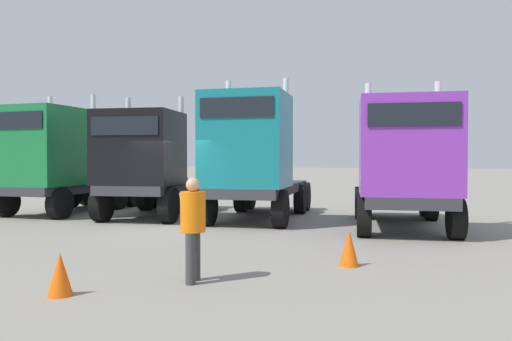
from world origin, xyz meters
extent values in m
plane|color=gray|center=(0.00, 0.00, 0.00)|extent=(200.00, 200.00, 0.00)
cube|color=#333338|center=(-5.60, 2.82, 0.91)|extent=(2.56, 5.79, 0.30)
cube|color=#197238|center=(-5.50, 1.29, 2.39)|extent=(2.56, 2.74, 2.67)
cube|color=black|center=(-5.42, -0.03, 3.20)|extent=(2.10, 0.18, 0.55)
cylinder|color=silver|center=(-4.65, 2.79, 2.69)|extent=(0.19, 0.19, 3.27)
cylinder|color=silver|center=(-6.54, 2.67, 2.69)|extent=(0.19, 0.19, 3.27)
cylinder|color=#333338|center=(-5.68, 4.06, 1.12)|extent=(1.17, 1.17, 0.12)
cylinder|color=black|center=(-4.37, 0.76, 0.51)|extent=(0.42, 1.03, 1.01)
cylinder|color=black|center=(-6.56, 0.62, 0.51)|extent=(0.42, 1.03, 1.01)
cylinder|color=black|center=(-4.58, 4.12, 0.51)|extent=(0.42, 1.03, 1.01)
cylinder|color=black|center=(-6.78, 3.97, 0.51)|extent=(0.42, 1.03, 1.01)
cylinder|color=black|center=(-4.66, 5.21, 0.51)|extent=(0.42, 1.03, 1.01)
cylinder|color=black|center=(-6.85, 5.07, 0.51)|extent=(0.42, 1.03, 1.01)
cube|color=#333338|center=(-1.98, 3.07, 1.01)|extent=(3.28, 6.12, 0.30)
cube|color=black|center=(-1.64, 1.30, 2.32)|extent=(2.78, 2.62, 2.31)
cube|color=black|center=(-1.42, 0.20, 2.95)|extent=(2.07, 0.44, 0.55)
cylinder|color=silver|center=(-0.94, 2.71, 2.62)|extent=(0.21, 0.21, 2.91)
cylinder|color=silver|center=(-2.81, 2.35, 2.62)|extent=(0.21, 0.21, 2.91)
cylinder|color=#333338|center=(-2.23, 4.32, 1.22)|extent=(1.29, 1.29, 0.12)
cylinder|color=black|center=(-0.48, 1.12, 0.56)|extent=(0.56, 1.16, 1.11)
cylinder|color=black|center=(-2.64, 0.70, 0.56)|extent=(0.56, 1.16, 1.11)
cylinder|color=black|center=(-1.15, 4.56, 0.56)|extent=(0.56, 1.16, 1.11)
cylinder|color=black|center=(-3.31, 4.14, 0.56)|extent=(0.56, 1.16, 1.11)
cylinder|color=black|center=(-1.36, 5.64, 0.56)|extent=(0.56, 1.16, 1.11)
cylinder|color=black|center=(-3.52, 5.22, 0.56)|extent=(0.56, 1.16, 1.11)
cube|color=#333338|center=(1.62, 3.59, 0.98)|extent=(3.01, 6.43, 0.30)
cube|color=#14727A|center=(1.88, 1.65, 2.52)|extent=(2.68, 2.57, 2.78)
cube|color=black|center=(2.04, 0.50, 3.39)|extent=(2.09, 0.32, 0.55)
cylinder|color=silver|center=(2.65, 3.05, 2.82)|extent=(0.20, 0.20, 3.38)
cylinder|color=silver|center=(0.77, 2.79, 2.82)|extent=(0.20, 0.20, 3.38)
cylinder|color=#333338|center=(1.44, 4.94, 1.19)|extent=(1.24, 1.24, 0.12)
cylinder|color=black|center=(3.03, 1.37, 0.54)|extent=(0.49, 1.12, 1.08)
cylinder|color=black|center=(0.85, 1.07, 0.54)|extent=(0.49, 1.12, 1.08)
cylinder|color=black|center=(2.51, 5.22, 0.54)|extent=(0.49, 1.12, 1.08)
cylinder|color=black|center=(0.33, 4.92, 0.54)|extent=(0.49, 1.12, 1.08)
cylinder|color=black|center=(2.36, 6.31, 0.54)|extent=(0.49, 1.12, 1.08)
cylinder|color=black|center=(0.18, 6.01, 0.54)|extent=(0.49, 1.12, 1.08)
cube|color=#333338|center=(6.15, 3.14, 0.90)|extent=(3.29, 6.45, 0.30)
cube|color=purple|center=(6.50, 1.28, 2.29)|extent=(2.79, 2.77, 2.48)
cube|color=black|center=(6.72, 0.09, 3.00)|extent=(2.07, 0.42, 0.55)
cylinder|color=silver|center=(7.19, 2.77, 2.59)|extent=(0.21, 0.21, 3.08)
cylinder|color=silver|center=(5.32, 2.42, 2.59)|extent=(0.21, 0.21, 3.08)
cylinder|color=#333338|center=(5.91, 4.47, 1.11)|extent=(1.28, 1.28, 0.12)
cylinder|color=black|center=(7.67, 1.00, 0.50)|extent=(0.53, 1.05, 1.00)
cylinder|color=black|center=(5.51, 0.60, 0.50)|extent=(0.53, 1.05, 1.00)
cylinder|color=black|center=(6.96, 4.79, 0.50)|extent=(0.53, 1.05, 1.00)
cylinder|color=black|center=(4.80, 4.39, 0.50)|extent=(0.53, 1.05, 1.00)
cylinder|color=black|center=(6.76, 5.87, 0.50)|extent=(0.53, 1.05, 1.00)
cylinder|color=black|center=(4.60, 5.47, 0.50)|extent=(0.53, 1.05, 1.00)
cylinder|color=#3A3A3A|center=(3.68, -4.93, 0.40)|extent=(0.19, 0.19, 0.81)
cylinder|color=#3A3A3A|center=(3.74, -5.20, 0.40)|extent=(0.19, 0.19, 0.81)
cylinder|color=orange|center=(3.71, -5.07, 1.13)|extent=(0.48, 0.48, 0.64)
sphere|color=tan|center=(3.71, -5.07, 1.56)|extent=(0.22, 0.22, 0.22)
cone|color=#F2590C|center=(2.30, -6.45, 0.31)|extent=(0.36, 0.36, 0.63)
cone|color=#F2590C|center=(5.80, -2.98, 0.34)|extent=(0.36, 0.36, 0.68)
camera|label=1|loc=(7.50, -12.05, 1.96)|focal=34.96mm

